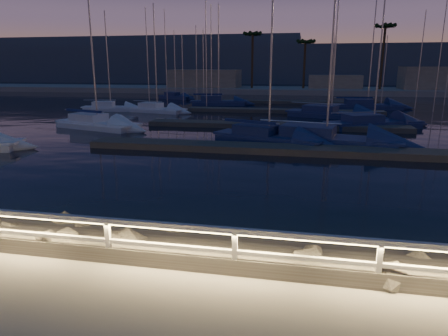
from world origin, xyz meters
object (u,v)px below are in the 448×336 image
at_px(guard_rail, 188,236).
at_px(sailboat_b, 266,137).
at_px(sailboat_e, 109,107).
at_px(sailboat_k, 365,105).
at_px(sailboat_h, 322,138).
at_px(sailboat_l, 329,113).
at_px(sailboat_f, 96,123).
at_px(sailboat_j, 156,109).
at_px(sailboat_g, 371,123).
at_px(sailboat_i, 217,102).
at_px(sailboat_m, 175,96).

xyz_separation_m(guard_rail, sailboat_b, (-0.04, 18.91, -0.93)).
xyz_separation_m(sailboat_e, sailboat_k, (29.92, 8.17, 0.03)).
relative_size(sailboat_e, sailboat_h, 0.70).
height_order(sailboat_h, sailboat_l, sailboat_h).
xyz_separation_m(sailboat_f, sailboat_j, (0.58, 12.63, -0.04)).
height_order(sailboat_h, sailboat_j, sailboat_h).
height_order(sailboat_g, sailboat_j, sailboat_g).
distance_m(sailboat_g, sailboat_h, 9.64).
bearing_deg(sailboat_k, sailboat_f, -146.71).
relative_size(sailboat_i, sailboat_l, 0.85).
distance_m(sailboat_e, sailboat_k, 31.02).
height_order(sailboat_j, sailboat_k, sailboat_k).
relative_size(sailboat_k, sailboat_l, 0.94).
bearing_deg(sailboat_e, sailboat_k, 4.32).
distance_m(guard_rail, sailboat_m, 58.04).
xyz_separation_m(sailboat_f, sailboat_l, (19.67, 11.64, -0.01)).
bearing_deg(sailboat_l, sailboat_i, 163.12).
bearing_deg(sailboat_b, sailboat_j, 152.43).
xyz_separation_m(sailboat_e, sailboat_l, (25.04, -1.37, 0.02)).
bearing_deg(sailboat_m, sailboat_k, 2.12).
distance_m(sailboat_g, sailboat_i, 24.97).
bearing_deg(sailboat_j, sailboat_g, -4.61).
distance_m(sailboat_f, sailboat_j, 12.64).
height_order(sailboat_j, sailboat_m, sailboat_j).
height_order(sailboat_b, sailboat_k, sailboat_k).
height_order(guard_rail, sailboat_l, sailboat_l).
xyz_separation_m(sailboat_b, sailboat_e, (-20.08, 16.91, -0.02)).
distance_m(sailboat_i, sailboat_l, 18.03).
distance_m(sailboat_j, sailboat_k, 25.47).
bearing_deg(sailboat_f, sailboat_i, 93.91).
relative_size(sailboat_g, sailboat_j, 1.20).
relative_size(sailboat_b, sailboat_f, 0.98).
bearing_deg(sailboat_b, sailboat_m, 138.71).
relative_size(sailboat_i, sailboat_j, 1.11).
bearing_deg(sailboat_m, sailboat_i, -22.56).
bearing_deg(sailboat_l, sailboat_k, 84.26).
relative_size(sailboat_k, sailboat_m, 1.35).
distance_m(sailboat_b, sailboat_g, 11.87).
distance_m(sailboat_f, sailboat_g, 23.30).
height_order(sailboat_f, sailboat_l, sailboat_l).
height_order(sailboat_g, sailboat_l, sailboat_l).
distance_m(sailboat_g, sailboat_j, 23.57).
bearing_deg(sailboat_h, sailboat_l, 97.87).
relative_size(guard_rail, sailboat_e, 3.92).
xyz_separation_m(sailboat_f, sailboat_m, (-3.57, 32.26, -0.04)).
height_order(sailboat_k, sailboat_l, sailboat_l).
distance_m(sailboat_b, sailboat_e, 26.25).
relative_size(sailboat_l, sailboat_m, 1.44).
bearing_deg(sailboat_g, sailboat_m, 109.09).
bearing_deg(sailboat_j, sailboat_e, -168.86).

